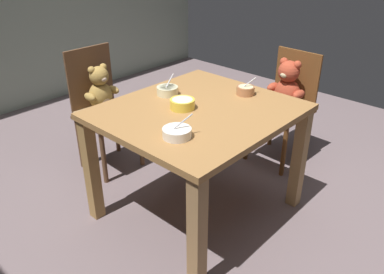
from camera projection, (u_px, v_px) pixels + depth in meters
The scene contains 8 objects.
ground_plane at pixel (197, 211), 2.68m from camera, with size 5.20×5.20×0.04m.
dining_table at pixel (198, 127), 2.38m from camera, with size 1.10×0.99×0.74m.
teddy_chair_near_right at pixel (286, 94), 3.04m from camera, with size 0.42×0.42×0.87m.
teddy_chair_far_center at pixel (103, 102), 2.95m from camera, with size 0.42×0.39×0.93m.
porridge_bowl_yellow_center at pixel (182, 104), 2.32m from camera, with size 0.15×0.15×0.06m.
porridge_bowl_cream_far_center at pixel (167, 90), 2.51m from camera, with size 0.15×0.14×0.12m.
porridge_bowl_white_near_left at pixel (177, 133), 1.99m from camera, with size 0.15×0.15×0.12m.
porridge_bowl_terracotta_near_right at pixel (246, 90), 2.51m from camera, with size 0.12×0.12×0.11m.
Camera 1 is at (-1.60, -1.42, 1.68)m, focal length 36.63 mm.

